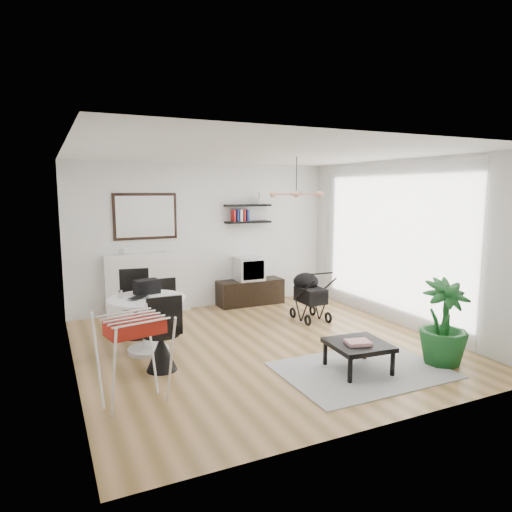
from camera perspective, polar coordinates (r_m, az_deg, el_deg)
name	(u,v)px	position (r m, az deg, el deg)	size (l,w,h in m)	color
floor	(263,346)	(6.66, 0.82, -11.13)	(5.00, 5.00, 0.00)	olive
ceiling	(263,153)	(6.30, 0.88, 12.70)	(5.00, 5.00, 0.00)	white
wall_back	(205,236)	(8.64, -6.43, 2.48)	(5.00, 5.00, 0.00)	white
wall_left	(69,265)	(5.72, -22.29, -1.03)	(5.00, 5.00, 0.00)	white
wall_right	(401,244)	(7.76, 17.69, 1.49)	(5.00, 5.00, 0.00)	white
sheer_curtain	(388,243)	(7.84, 16.16, 1.62)	(0.04, 3.60, 2.60)	white
fireplace	(148,276)	(8.38, -13.33, -2.47)	(1.50, 0.17, 2.16)	white
shelf_lower	(248,222)	(8.81, -1.02, 4.27)	(0.90, 0.25, 0.04)	black
shelf_upper	(248,205)	(8.79, -1.03, 6.35)	(0.90, 0.25, 0.04)	black
pendant_lamp	(296,194)	(6.88, 5.05, 7.71)	(0.90, 0.90, 0.10)	tan
tv_console	(250,292)	(8.91, -0.73, -4.52)	(1.29, 0.45, 0.48)	black
crt_tv	(249,269)	(8.80, -0.88, -1.58)	(0.52, 0.45, 0.45)	silver
dining_table	(147,316)	(6.43, -13.42, -7.35)	(1.05, 1.05, 0.77)	white
laptop	(141,298)	(6.32, -14.12, -5.10)	(0.33, 0.21, 0.03)	black
black_bag	(147,287)	(6.59, -13.50, -3.76)	(0.33, 0.20, 0.20)	black
newspaper	(163,298)	(6.28, -11.52, -5.19)	(0.32, 0.26, 0.01)	white
drinking_glass	(120,294)	(6.45, -16.61, -4.59)	(0.06, 0.06, 0.10)	white
chair_far	(136,316)	(7.18, -14.76, -7.28)	(0.49, 0.51, 1.02)	black
chair_near	(162,347)	(5.81, -11.70, -11.03)	(0.46, 0.47, 0.98)	black
drying_rack	(134,358)	(4.94, -14.97, -12.27)	(0.75, 0.71, 0.96)	white
stroller	(309,297)	(7.91, 6.65, -5.16)	(0.46, 0.75, 0.89)	black
rug	(362,370)	(5.95, 13.10, -13.73)	(2.00, 1.44, 0.01)	gray
coffee_table	(358,346)	(5.82, 12.67, -10.88)	(0.74, 0.74, 0.35)	black
magazines	(358,342)	(5.74, 12.63, -10.50)	(0.29, 0.23, 0.04)	#C0303C
potted_plant	(443,322)	(6.30, 22.39, -7.68)	(0.61, 0.61, 1.10)	#17511F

